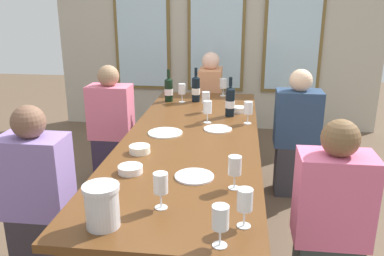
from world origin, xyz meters
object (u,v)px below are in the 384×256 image
at_px(white_plate_2, 218,129).
at_px(seated_person_4, 210,105).
at_px(wine_bottle_2, 230,101).
at_px(seated_person_2, 112,129).
at_px(wine_glass_0, 235,167).
at_px(wine_bottle_0, 169,89).
at_px(tasting_bowl_0, 140,149).
at_px(wine_glass_3, 207,108).
at_px(seated_person_3, 296,137).
at_px(white_plate_0, 165,133).
at_px(tasting_bowl_1, 130,169).
at_px(metal_pitcher, 102,206).
at_px(wine_glass_4, 245,202).
at_px(seated_person_0, 39,202).
at_px(wine_glass_5, 223,84).
at_px(tasting_bowl_2, 239,110).
at_px(wine_glass_2, 182,89).
at_px(white_plate_1, 194,176).
at_px(wine_bottle_1, 196,89).
at_px(wine_glass_6, 206,98).
at_px(seated_person_1, 330,227).
at_px(dining_table, 191,145).
at_px(wine_glass_7, 248,108).
at_px(wine_glass_1, 220,218).
at_px(wine_glass_8, 161,184).

bearing_deg(white_plate_2, seated_person_4, 96.47).
xyz_separation_m(wine_bottle_2, seated_person_2, (-1.07, 0.18, -0.34)).
bearing_deg(seated_person_4, wine_glass_0, -82.79).
height_order(wine_bottle_0, tasting_bowl_0, wine_bottle_0).
height_order(wine_glass_3, seated_person_3, seated_person_3).
distance_m(white_plate_0, wine_bottle_0, 0.96).
bearing_deg(white_plate_0, white_plate_2, 20.13).
relative_size(white_plate_0, tasting_bowl_1, 1.79).
bearing_deg(seated_person_4, metal_pitcher, -94.46).
relative_size(wine_glass_4, seated_person_0, 0.16).
distance_m(wine_glass_0, wine_glass_5, 2.04).
relative_size(tasting_bowl_2, wine_glass_2, 0.66).
xyz_separation_m(white_plate_1, wine_bottle_1, (-0.18, 1.68, 0.12)).
bearing_deg(wine_glass_3, wine_glass_6, 97.55).
relative_size(white_plate_0, seated_person_4, 0.22).
distance_m(wine_glass_0, seated_person_0, 1.19).
relative_size(seated_person_1, seated_person_2, 1.00).
bearing_deg(seated_person_4, tasting_bowl_0, -97.78).
xyz_separation_m(wine_bottle_1, wine_glass_2, (-0.12, -0.05, -0.00)).
bearing_deg(seated_person_0, wine_glass_3, 47.82).
distance_m(white_plate_2, wine_glass_3, 0.22).
height_order(wine_bottle_1, wine_bottle_2, wine_bottle_2).
height_order(dining_table, wine_glass_4, wine_glass_4).
distance_m(dining_table, wine_bottle_2, 0.63).
bearing_deg(wine_glass_7, wine_glass_1, -94.24).
bearing_deg(dining_table, wine_glass_7, 42.38).
distance_m(metal_pitcher, wine_bottle_2, 1.82).
distance_m(metal_pitcher, tasting_bowl_0, 0.86).
bearing_deg(wine_glass_7, wine_glass_8, -106.49).
bearing_deg(seated_person_0, metal_pitcher, -42.59).
distance_m(wine_bottle_2, wine_glass_0, 1.33).
xyz_separation_m(dining_table, seated_person_3, (0.82, 0.72, -0.15)).
distance_m(dining_table, seated_person_3, 1.10).
distance_m(white_plate_0, metal_pitcher, 1.25).
xyz_separation_m(tasting_bowl_2, wine_glass_2, (-0.53, 0.29, 0.10)).
bearing_deg(seated_person_1, white_plate_2, 125.44).
bearing_deg(seated_person_3, dining_table, -138.66).
height_order(wine_glass_0, seated_person_4, seated_person_4).
bearing_deg(dining_table, tasting_bowl_2, 64.35).
bearing_deg(white_plate_1, wine_glass_1, -74.45).
relative_size(white_plate_1, wine_bottle_0, 0.71).
bearing_deg(wine_glass_2, wine_glass_7, -45.20).
bearing_deg(wine_glass_6, seated_person_2, 174.70).
distance_m(tasting_bowl_1, seated_person_0, 0.61).
distance_m(wine_glass_3, seated_person_4, 1.42).
xyz_separation_m(white_plate_2, wine_glass_3, (-0.09, 0.16, 0.12)).
height_order(white_plate_2, wine_glass_7, wine_glass_7).
height_order(wine_glass_1, wine_glass_4, same).
bearing_deg(wine_glass_0, seated_person_4, 97.21).
xyz_separation_m(white_plate_2, wine_glass_6, (-0.13, 0.47, 0.12)).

